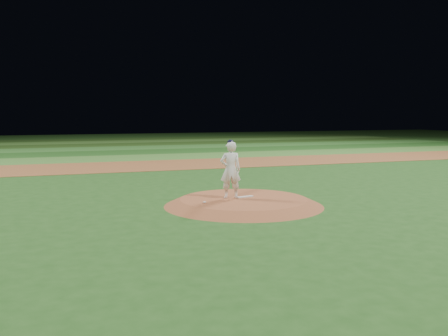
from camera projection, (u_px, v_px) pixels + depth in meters
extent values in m
plane|color=#1F4C18|center=(244.00, 206.00, 17.25)|extent=(120.00, 120.00, 0.00)
cube|color=brown|center=(157.00, 165.00, 30.35)|extent=(70.00, 6.00, 0.02)
cube|color=#3C752A|center=(141.00, 158.00, 35.49)|extent=(70.00, 5.00, 0.02)
cube|color=#1D4F19|center=(130.00, 152.00, 40.16)|extent=(70.00, 5.00, 0.02)
cube|color=#317229|center=(121.00, 148.00, 44.84)|extent=(70.00, 5.00, 0.02)
cube|color=#254B18|center=(113.00, 145.00, 49.52)|extent=(70.00, 5.00, 0.02)
cube|color=#40782B|center=(107.00, 142.00, 54.19)|extent=(70.00, 5.00, 0.02)
cube|color=#264E19|center=(102.00, 140.00, 58.87)|extent=(70.00, 5.00, 0.02)
cone|color=brown|center=(244.00, 202.00, 17.24)|extent=(5.50, 5.50, 0.25)
cube|color=white|center=(245.00, 197.00, 17.48)|extent=(0.68, 0.31, 0.03)
ellipsoid|color=white|center=(205.00, 202.00, 16.35)|extent=(0.11, 0.11, 0.06)
imported|color=white|center=(230.00, 170.00, 17.17)|extent=(0.79, 0.59, 1.97)
ellipsoid|color=black|center=(231.00, 142.00, 17.06)|extent=(0.22, 0.22, 0.15)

